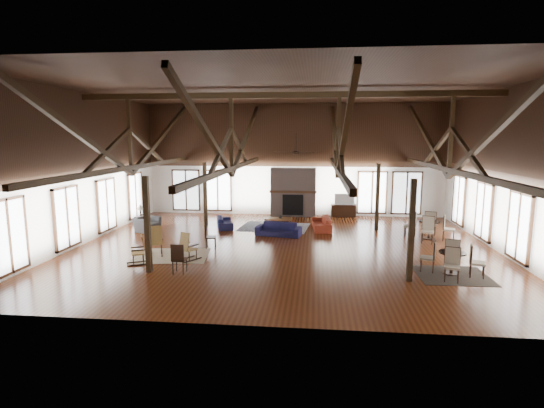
# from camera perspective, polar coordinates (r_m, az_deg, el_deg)

# --- Properties ---
(floor) EXTENTS (16.00, 16.00, 0.00)m
(floor) POSITION_cam_1_polar(r_m,az_deg,el_deg) (16.55, 1.59, -5.82)
(floor) COLOR #572912
(floor) RESTS_ON ground
(ceiling) EXTENTS (16.00, 14.00, 0.02)m
(ceiling) POSITION_cam_1_polar(r_m,az_deg,el_deg) (16.09, 1.68, 15.31)
(ceiling) COLOR black
(ceiling) RESTS_ON wall_back
(wall_back) EXTENTS (16.00, 0.02, 6.00)m
(wall_back) POSITION_cam_1_polar(r_m,az_deg,el_deg) (23.01, 2.95, 5.92)
(wall_back) COLOR white
(wall_back) RESTS_ON floor
(wall_front) EXTENTS (16.00, 0.02, 6.00)m
(wall_front) POSITION_cam_1_polar(r_m,az_deg,el_deg) (9.11, -1.67, 1.24)
(wall_front) COLOR white
(wall_front) RESTS_ON floor
(wall_left) EXTENTS (0.02, 14.00, 6.00)m
(wall_left) POSITION_cam_1_polar(r_m,az_deg,el_deg) (18.45, -24.06, 4.40)
(wall_left) COLOR white
(wall_left) RESTS_ON floor
(wall_right) EXTENTS (0.02, 14.00, 6.00)m
(wall_right) POSITION_cam_1_polar(r_m,az_deg,el_deg) (17.39, 29.01, 3.81)
(wall_right) COLOR white
(wall_right) RESTS_ON floor
(roof_truss) EXTENTS (15.60, 14.07, 3.14)m
(roof_truss) POSITION_cam_1_polar(r_m,az_deg,el_deg) (16.00, 1.65, 8.27)
(roof_truss) COLOR black
(roof_truss) RESTS_ON wall_back
(post_grid) EXTENTS (8.16, 7.16, 3.05)m
(post_grid) POSITION_cam_1_polar(r_m,az_deg,el_deg) (16.22, 1.61, -0.60)
(post_grid) COLOR black
(post_grid) RESTS_ON floor
(fireplace) EXTENTS (2.50, 0.69, 2.60)m
(fireplace) POSITION_cam_1_polar(r_m,az_deg,el_deg) (22.84, 2.87, 1.59)
(fireplace) COLOR #746058
(fireplace) RESTS_ON floor
(ceiling_fan) EXTENTS (1.60, 1.60, 0.75)m
(ceiling_fan) POSITION_cam_1_polar(r_m,az_deg,el_deg) (14.98, 3.28, 7.08)
(ceiling_fan) COLOR black
(ceiling_fan) RESTS_ON roof_truss
(sofa_navy_front) EXTENTS (2.04, 1.10, 0.57)m
(sofa_navy_front) POSITION_cam_1_polar(r_m,az_deg,el_deg) (18.38, 0.87, -3.41)
(sofa_navy_front) COLOR #151437
(sofa_navy_front) RESTS_ON floor
(sofa_navy_left) EXTENTS (1.82, 1.11, 0.50)m
(sofa_navy_left) POSITION_cam_1_polar(r_m,az_deg,el_deg) (20.19, -6.35, -2.43)
(sofa_navy_left) COLOR #131436
(sofa_navy_left) RESTS_ON floor
(sofa_orange) EXTENTS (2.03, 0.93, 0.58)m
(sofa_orange) POSITION_cam_1_polar(r_m,az_deg,el_deg) (19.75, 6.69, -2.57)
(sofa_orange) COLOR maroon
(sofa_orange) RESTS_ON floor
(coffee_table) EXTENTS (1.27, 0.66, 0.48)m
(coffee_table) POSITION_cam_1_polar(r_m,az_deg,el_deg) (19.81, 0.80, -2.08)
(coffee_table) COLOR brown
(coffee_table) RESTS_ON floor
(vase) EXTENTS (0.19, 0.19, 0.18)m
(vase) POSITION_cam_1_polar(r_m,az_deg,el_deg) (19.76, 1.11, -1.68)
(vase) COLOR #B2B2B2
(vase) RESTS_ON coffee_table
(armchair) EXTENTS (1.25, 1.18, 0.65)m
(armchair) POSITION_cam_1_polar(r_m,az_deg,el_deg) (20.00, -16.45, -2.63)
(armchair) COLOR #323335
(armchair) RESTS_ON floor
(side_table_lamp) EXTENTS (0.47, 0.47, 1.19)m
(side_table_lamp) POSITION_cam_1_polar(r_m,az_deg,el_deg) (20.49, -17.21, -2.04)
(side_table_lamp) COLOR black
(side_table_lamp) RESTS_ON floor
(rocking_chair_a) EXTENTS (0.73, 0.96, 1.10)m
(rocking_chair_a) POSITION_cam_1_polar(r_m,az_deg,el_deg) (15.89, -15.40, -4.84)
(rocking_chair_a) COLOR olive
(rocking_chair_a) RESTS_ON floor
(rocking_chair_b) EXTENTS (0.76, 0.88, 1.01)m
(rocking_chair_b) POSITION_cam_1_polar(r_m,az_deg,el_deg) (14.96, -11.37, -5.72)
(rocking_chair_b) COLOR olive
(rocking_chair_b) RESTS_ON floor
(rocking_chair_c) EXTENTS (0.85, 0.69, 0.97)m
(rocking_chair_c) POSITION_cam_1_polar(r_m,az_deg,el_deg) (14.99, -17.24, -6.00)
(rocking_chair_c) COLOR olive
(rocking_chair_c) RESTS_ON floor
(side_chair_a) EXTENTS (0.46, 0.46, 0.96)m
(side_chair_a) POSITION_cam_1_polar(r_m,az_deg,el_deg) (16.42, -8.55, -4.02)
(side_chair_a) COLOR black
(side_chair_a) RESTS_ON floor
(side_chair_b) EXTENTS (0.41, 0.41, 0.97)m
(side_chair_b) POSITION_cam_1_polar(r_m,az_deg,el_deg) (13.57, -12.47, -6.90)
(side_chair_b) COLOR black
(side_chair_b) RESTS_ON floor
(cafe_table_near) EXTENTS (1.93, 1.93, 0.99)m
(cafe_table_near) POSITION_cam_1_polar(r_m,az_deg,el_deg) (14.39, 23.05, -6.79)
(cafe_table_near) COLOR black
(cafe_table_near) RESTS_ON floor
(cafe_table_far) EXTENTS (2.07, 2.07, 1.06)m
(cafe_table_far) POSITION_cam_1_polar(r_m,az_deg,el_deg) (18.92, 20.38, -2.85)
(cafe_table_far) COLOR black
(cafe_table_far) RESTS_ON floor
(cup_near) EXTENTS (0.12, 0.12, 0.09)m
(cup_near) POSITION_cam_1_polar(r_m,az_deg,el_deg) (14.26, 22.95, -5.82)
(cup_near) COLOR #B2B2B2
(cup_near) RESTS_ON cafe_table_near
(cup_far) EXTENTS (0.13, 0.13, 0.09)m
(cup_far) POSITION_cam_1_polar(r_m,az_deg,el_deg) (18.95, 20.67, -1.98)
(cup_far) COLOR #B2B2B2
(cup_far) RESTS_ON cafe_table_far
(tv_console) EXTENTS (1.30, 0.49, 0.65)m
(tv_console) POSITION_cam_1_polar(r_m,az_deg,el_deg) (23.08, 9.56, -0.87)
(tv_console) COLOR black
(tv_console) RESTS_ON floor
(television) EXTENTS (1.05, 0.21, 0.60)m
(television) POSITION_cam_1_polar(r_m,az_deg,el_deg) (22.99, 9.68, 0.66)
(television) COLOR #B2B2B2
(television) RESTS_ON tv_console
(rug_tan) EXTENTS (2.79, 2.32, 0.01)m
(rug_tan) POSITION_cam_1_polar(r_m,az_deg,el_deg) (15.79, -13.29, -6.77)
(rug_tan) COLOR tan
(rug_tan) RESTS_ON floor
(rug_navy) EXTENTS (3.36, 2.67, 0.01)m
(rug_navy) POSITION_cam_1_polar(r_m,az_deg,el_deg) (20.10, 0.31, -3.13)
(rug_navy) COLOR #172140
(rug_navy) RESTS_ON floor
(rug_dark) EXTENTS (2.16, 1.97, 0.01)m
(rug_dark) POSITION_cam_1_polar(r_m,az_deg,el_deg) (14.40, 23.07, -8.80)
(rug_dark) COLOR black
(rug_dark) RESTS_ON floor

